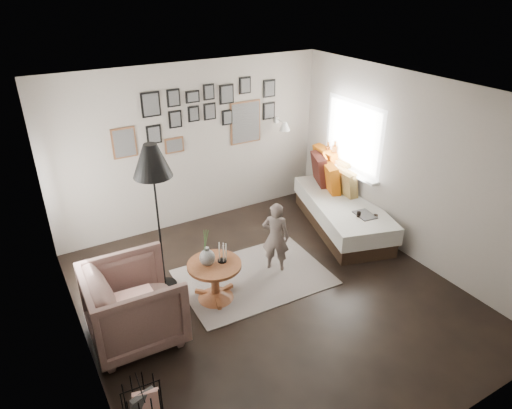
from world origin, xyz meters
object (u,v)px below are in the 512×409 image
vase (207,255)px  child (276,237)px  armchair (134,304)px  demijohn_small (373,233)px  magazine_basket (143,404)px  demijohn_large (357,232)px  pedestal_table (215,283)px  floor_lamp (152,166)px  daybed (338,206)px

vase → child: child is taller
armchair → demijohn_small: bearing=-86.3°
armchair → magazine_basket: size_ratio=2.31×
demijohn_small → demijohn_large: bearing=152.6°
pedestal_table → floor_lamp: floor_lamp is taller
child → demijohn_small: bearing=-144.7°
pedestal_table → child: 1.06m
armchair → floor_lamp: size_ratio=0.50×
vase → floor_lamp: 1.24m
armchair → floor_lamp: (0.59, 0.73, 1.27)m
pedestal_table → child: bearing=9.9°
pedestal_table → daybed: size_ratio=0.29×
demijohn_large → floor_lamp: bearing=170.4°
daybed → demijohn_large: bearing=-87.6°
demijohn_large → demijohn_small: (0.23, -0.12, -0.02)m
daybed → magazine_basket: daybed is taller
demijohn_small → child: bearing=172.5°
floor_lamp → demijohn_small: (3.12, -0.61, -1.53)m
daybed → floor_lamp: (-3.05, -0.16, 1.39)m
demijohn_large → demijohn_small: 0.26m
pedestal_table → vase: size_ratio=1.40×
daybed → child: daybed is taller
floor_lamp → demijohn_large: 3.29m
vase → armchair: 1.02m
daybed → child: 1.67m
vase → demijohn_large: size_ratio=0.85×
pedestal_table → child: child is taller
armchair → magazine_basket: (-0.29, -1.12, -0.24)m
demijohn_large → child: (-1.40, 0.10, 0.30)m
pedestal_table → vase: vase is taller
armchair → demijohn_large: armchair is taller
vase → daybed: (2.66, 0.71, -0.34)m
vase → demijohn_small: (2.73, -0.06, -0.48)m
floor_lamp → armchair: bearing=-128.9°
daybed → demijohn_small: bearing=-68.2°
armchair → vase: bearing=-77.6°
pedestal_table → daybed: (2.58, 0.73, 0.09)m
child → daybed: bearing=-117.8°
armchair → floor_lamp: floor_lamp is taller
pedestal_table → armchair: 1.10m
demijohn_small → floor_lamp: bearing=169.0°
floor_lamp → child: bearing=-14.7°
child → magazine_basket: bearing=74.6°
armchair → magazine_basket: 1.18m
daybed → demijohn_small: (0.07, -0.76, -0.14)m
daybed → vase: bearing=-148.5°
daybed → demijohn_large: 0.67m
vase → demijohn_large: vase is taller
child → pedestal_table: bearing=52.8°
demijohn_large → daybed: bearing=75.8°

